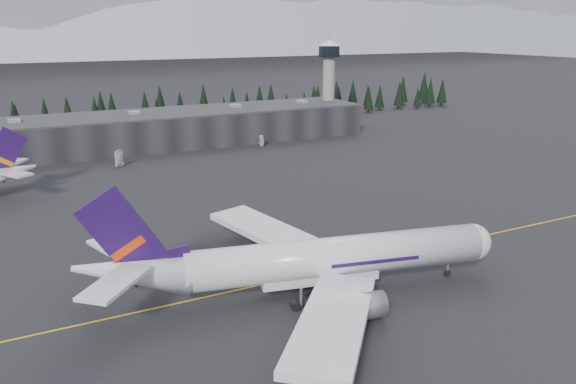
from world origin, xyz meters
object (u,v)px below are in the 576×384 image
jet_main (302,261)px  gse_vehicle_a (119,165)px  terminal (162,129)px  gse_vehicle_b (262,145)px  control_tower (329,75)px

jet_main → gse_vehicle_a: size_ratio=12.47×
jet_main → gse_vehicle_a: bearing=107.7°
terminal → jet_main: 133.64m
gse_vehicle_b → gse_vehicle_a: bearing=-94.9°
terminal → gse_vehicle_a: bearing=-128.1°
control_tower → gse_vehicle_b: (-42.33, -22.45, -22.65)m
jet_main → gse_vehicle_b: 122.17m
control_tower → jet_main: 162.37m
jet_main → gse_vehicle_a: 106.03m
control_tower → jet_main: (-86.79, -136.11, -17.44)m
jet_main → gse_vehicle_b: (44.47, 113.67, -5.21)m
control_tower → gse_vehicle_a: bearing=-162.4°
terminal → control_tower: size_ratio=4.24×
terminal → gse_vehicle_b: bearing=-30.8°
gse_vehicle_a → jet_main: bearing=-106.0°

